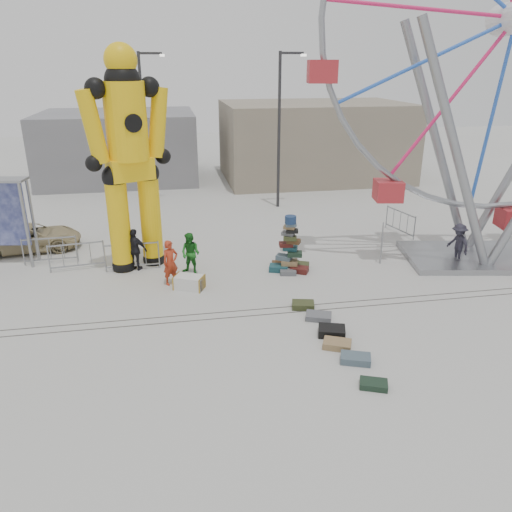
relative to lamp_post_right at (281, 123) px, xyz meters
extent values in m
plane|color=#9E9E99|center=(-3.09, -13.00, -4.48)|extent=(90.00, 90.00, 0.00)
cube|color=#47443F|center=(-3.09, -12.40, -4.48)|extent=(40.00, 0.04, 0.01)
cube|color=#47443F|center=(-3.09, -12.00, -4.48)|extent=(40.00, 0.04, 0.01)
cube|color=gray|center=(3.91, 7.00, -1.98)|extent=(12.00, 8.00, 5.00)
cube|color=gray|center=(-9.09, 9.00, -2.28)|extent=(10.00, 8.00, 4.40)
cylinder|color=#2D2D30|center=(-0.09, 0.00, -0.48)|extent=(0.16, 0.16, 8.00)
cube|color=#2D2D30|center=(0.51, 0.00, 3.42)|extent=(1.20, 0.15, 0.12)
cube|color=silver|center=(1.11, 0.00, 3.32)|extent=(0.25, 0.25, 0.12)
cylinder|color=#2D2D30|center=(-7.09, 2.00, -0.48)|extent=(0.16, 0.16, 8.00)
cube|color=#2D2D30|center=(-6.49, 2.00, 3.42)|extent=(1.20, 0.15, 0.12)
cube|color=silver|center=(-5.89, 2.00, 3.32)|extent=(0.25, 0.25, 0.12)
cube|color=#1C4B54|center=(-2.05, -8.99, -4.37)|extent=(0.82, 0.67, 0.23)
cube|color=#541A16|center=(-1.31, -9.26, -4.38)|extent=(0.80, 0.71, 0.21)
cube|color=#4E3219|center=(-1.90, -8.57, -4.39)|extent=(0.67, 0.50, 0.19)
cube|color=#3B4321|center=(-1.16, -8.85, -4.38)|extent=(0.76, 0.66, 0.21)
cube|color=slate|center=(-1.77, -9.37, -4.39)|extent=(0.67, 0.51, 0.18)
cube|color=black|center=(-1.47, -8.54, -4.39)|extent=(0.70, 0.61, 0.19)
cube|color=#9A7A4E|center=(-1.63, -9.00, -4.16)|extent=(0.71, 0.57, 0.19)
cube|color=slate|center=(-1.83, -8.90, -3.97)|extent=(0.68, 0.62, 0.18)
cube|color=#1C3223|center=(-1.46, -9.08, -3.79)|extent=(0.62, 0.48, 0.18)
cube|color=#1C4B54|center=(-1.59, -8.88, -3.63)|extent=(0.62, 0.53, 0.16)
cube|color=#541A16|center=(-1.75, -8.86, -3.47)|extent=(0.54, 0.40, 0.16)
cube|color=#4E3219|center=(-1.49, -9.00, -3.31)|extent=(0.59, 0.53, 0.16)
cube|color=#3B4321|center=(-1.65, -9.04, -3.16)|extent=(0.56, 0.44, 0.14)
cube|color=slate|center=(-1.69, -8.90, -3.02)|extent=(0.56, 0.51, 0.14)
cube|color=black|center=(-1.57, -9.02, -2.89)|extent=(0.49, 0.38, 0.12)
cube|color=#9A7A4E|center=(-1.66, -8.94, -2.76)|extent=(0.50, 0.43, 0.12)
cube|color=slate|center=(-1.62, -9.03, -2.65)|extent=(0.44, 0.33, 0.11)
cylinder|color=navy|center=(-1.63, -9.00, -2.45)|extent=(0.42, 0.42, 0.28)
sphere|color=black|center=(-7.90, -7.79, -4.31)|extent=(0.86, 0.86, 0.86)
cylinder|color=yellow|center=(-7.90, -7.79, -2.68)|extent=(0.79, 0.79, 3.60)
sphere|color=black|center=(-7.90, -7.79, -0.88)|extent=(0.90, 0.90, 0.90)
sphere|color=black|center=(-6.76, -7.31, -4.31)|extent=(0.86, 0.86, 0.86)
cylinder|color=yellow|center=(-6.76, -7.31, -2.68)|extent=(0.79, 0.79, 3.60)
sphere|color=black|center=(-6.76, -7.31, -0.88)|extent=(0.90, 0.90, 0.90)
cube|color=yellow|center=(-7.33, -7.55, -0.65)|extent=(1.80, 1.44, 0.79)
cylinder|color=yellow|center=(-7.33, -7.55, 1.03)|extent=(1.46, 1.46, 2.70)
sphere|color=black|center=(-7.33, -7.55, 2.39)|extent=(1.24, 1.24, 1.24)
sphere|color=yellow|center=(-7.33, -7.55, 3.06)|extent=(1.13, 1.13, 1.13)
sphere|color=black|center=(-8.21, -7.93, 2.16)|extent=(0.72, 0.72, 0.72)
cylinder|color=yellow|center=(-8.42, -8.01, 0.92)|extent=(1.08, 0.90, 2.53)
sphere|color=black|center=(-8.52, -8.06, -0.32)|extent=(0.59, 0.59, 0.59)
sphere|color=black|center=(-6.45, -7.18, 2.16)|extent=(0.72, 0.72, 0.72)
cylinder|color=yellow|center=(-6.24, -7.09, 0.92)|extent=(1.08, 0.90, 2.53)
sphere|color=black|center=(-6.14, -7.05, -0.32)|extent=(0.59, 0.59, 0.59)
cube|color=gray|center=(6.06, -9.24, -4.37)|extent=(6.05, 4.25, 0.22)
cylinder|color=gray|center=(4.14, -9.91, -0.04)|extent=(3.86, 1.00, 9.01)
cylinder|color=gray|center=(4.49, -7.94, -0.04)|extent=(3.86, 1.00, 9.01)
cube|color=#AC242A|center=(6.06, -9.24, -2.82)|extent=(1.16, 1.16, 0.78)
cylinder|color=gray|center=(-11.36, -6.59, -2.79)|extent=(0.11, 0.11, 3.38)
cube|color=silver|center=(-5.50, -10.00, -4.24)|extent=(1.17, 0.96, 0.48)
cube|color=#3B4321|center=(-1.94, -12.14, -4.38)|extent=(0.81, 0.65, 0.20)
cube|color=slate|center=(-1.67, -12.97, -4.39)|extent=(0.92, 0.77, 0.18)
cube|color=black|center=(-1.58, -13.98, -4.36)|extent=(0.91, 0.78, 0.25)
cube|color=#9A7A4E|center=(-1.64, -14.66, -4.38)|extent=(0.91, 0.79, 0.20)
cube|color=slate|center=(-1.39, -15.44, -4.38)|extent=(0.91, 0.73, 0.20)
cube|color=#1C3223|center=(-1.35, -16.57, -4.40)|extent=(0.78, 0.65, 0.16)
imported|color=#A52F17|center=(-6.11, -9.48, -3.66)|extent=(0.71, 0.64, 1.64)
imported|color=#1B6C1D|center=(-5.35, -8.63, -3.69)|extent=(0.97, 0.93, 1.58)
imported|color=black|center=(-7.41, -7.91, -3.66)|extent=(1.04, 0.77, 1.64)
imported|color=#252430|center=(5.06, -9.43, -3.67)|extent=(0.79, 1.15, 1.62)
imported|color=tan|center=(-11.88, -4.88, -3.93)|extent=(4.19, 2.30, 1.11)
camera|label=1|loc=(-6.01, -26.16, 2.96)|focal=35.00mm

